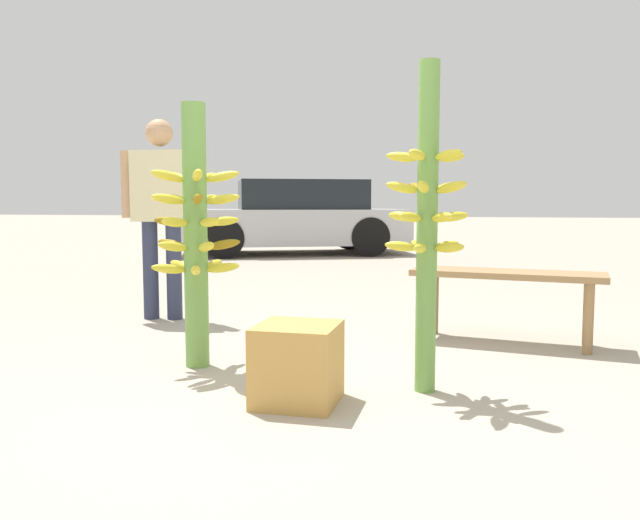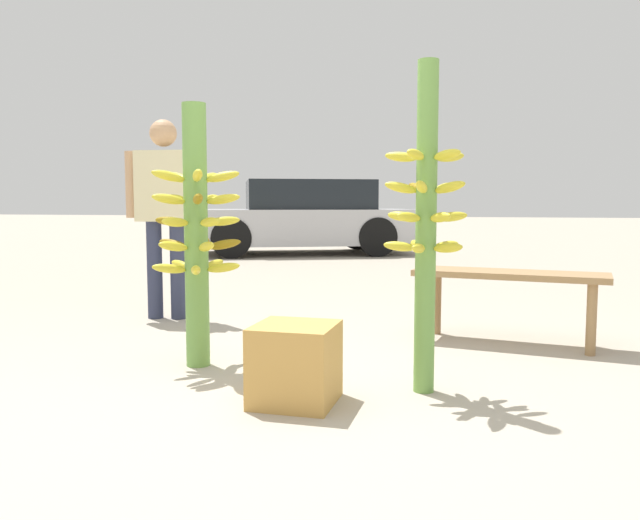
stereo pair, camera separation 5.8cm
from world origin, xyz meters
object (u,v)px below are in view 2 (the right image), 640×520
object	(u,v)px
vendor_person	(165,202)
market_bench	(509,284)
banana_stalk_center	(426,221)
banana_stalk_left	(196,232)
produce_crate	(295,364)
parked_car	(302,218)

from	to	relation	value
vendor_person	market_bench	bearing A→B (deg)	-13.24
banana_stalk_center	market_bench	world-z (taller)	banana_stalk_center
banana_stalk_left	vendor_person	distance (m)	1.55
banana_stalk_center	market_bench	xyz separation A→B (m)	(0.43, 1.19, -0.44)
banana_stalk_center	produce_crate	xyz separation A→B (m)	(-0.56, -0.33, -0.65)
banana_stalk_left	vendor_person	bearing A→B (deg)	124.99
parked_car	banana_stalk_center	bearing A→B (deg)	177.21
banana_stalk_left	vendor_person	size ratio (longest dim) A/B	0.93
banana_stalk_center	parked_car	bearing A→B (deg)	110.56
banana_stalk_left	parked_car	size ratio (longest dim) A/B	0.33
banana_stalk_left	market_bench	xyz separation A→B (m)	(1.72, 1.02, -0.36)
parked_car	banana_stalk_left	bearing A→B (deg)	168.89
vendor_person	parked_car	world-z (taller)	vendor_person
market_bench	banana_stalk_center	bearing A→B (deg)	-101.44
parked_car	produce_crate	xyz separation A→B (m)	(2.41, -8.22, -0.47)
market_bench	produce_crate	bearing A→B (deg)	-114.53
vendor_person	produce_crate	distance (m)	2.50
banana_stalk_center	vendor_person	world-z (taller)	banana_stalk_center
parked_car	produce_crate	size ratio (longest dim) A/B	12.08
banana_stalk_left	produce_crate	bearing A→B (deg)	-34.14
vendor_person	banana_stalk_center	bearing A→B (deg)	-41.30
banana_stalk_center	produce_crate	bearing A→B (deg)	-149.40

